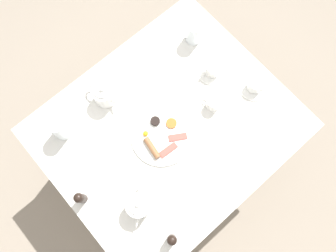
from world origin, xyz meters
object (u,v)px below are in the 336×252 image
(teapot_near, at_px, (104,94))
(water_glass_short, at_px, (59,128))
(teacup_with_saucer_left, at_px, (212,70))
(spoon_for_tea, at_px, (232,130))
(knife_by_plate, at_px, (159,70))
(breakfast_plate, at_px, (161,136))
(pepper_grinder, at_px, (172,240))
(water_glass_tall, at_px, (194,32))
(teacup_with_saucer_right, at_px, (255,85))
(creamer_jug, at_px, (213,103))
(fork_spare, at_px, (96,163))
(teapot_far, at_px, (139,205))
(fork_by_plate, at_px, (233,175))
(salt_grinder, at_px, (80,198))

(teapot_near, xyz_separation_m, water_glass_short, (-0.00, 0.26, 0.02))
(teacup_with_saucer_left, xyz_separation_m, spoon_for_tea, (-0.28, 0.13, -0.03))
(teacup_with_saucer_left, relative_size, knife_by_plate, 0.92)
(breakfast_plate, height_order, pepper_grinder, pepper_grinder)
(water_glass_short, xyz_separation_m, pepper_grinder, (-0.70, -0.07, -0.02))
(teacup_with_saucer_left, bearing_deg, water_glass_short, 72.29)
(breakfast_plate, distance_m, teapot_near, 0.33)
(breakfast_plate, height_order, water_glass_tall, water_glass_tall)
(teacup_with_saucer_right, height_order, creamer_jug, teacup_with_saucer_right)
(fork_spare, bearing_deg, water_glass_short, 5.85)
(breakfast_plate, xyz_separation_m, creamer_jug, (-0.05, -0.29, 0.02))
(teapot_far, distance_m, fork_spare, 0.29)
(water_glass_short, distance_m, spoon_for_tea, 0.80)
(pepper_grinder, height_order, fork_by_plate, pepper_grinder)
(teacup_with_saucer_left, distance_m, creamer_jug, 0.18)
(breakfast_plate, height_order, teapot_far, teapot_far)
(water_glass_short, relative_size, salt_grinder, 1.33)
(teapot_far, bearing_deg, teapot_near, -157.41)
(breakfast_plate, relative_size, creamer_jug, 3.23)
(teacup_with_saucer_right, bearing_deg, teacup_with_saucer_left, 26.74)
(teapot_far, bearing_deg, water_glass_short, -129.26)
(breakfast_plate, bearing_deg, teapot_near, 13.15)
(water_glass_tall, distance_m, salt_grinder, 0.95)
(creamer_jug, bearing_deg, teacup_with_saucer_right, -106.86)
(teacup_with_saucer_left, height_order, creamer_jug, teacup_with_saucer_left)
(teacup_with_saucer_left, height_order, water_glass_tall, water_glass_tall)
(teacup_with_saucer_left, bearing_deg, breakfast_plate, 101.71)
(teacup_with_saucer_left, xyz_separation_m, knife_by_plate, (0.18, 0.19, -0.03))
(teapot_far, relative_size, fork_by_plate, 1.03)
(creamer_jug, relative_size, fork_by_plate, 0.62)
(teapot_far, relative_size, spoon_for_tea, 1.05)
(water_glass_short, bearing_deg, creamer_jug, -120.61)
(fork_by_plate, bearing_deg, salt_grinder, 57.55)
(fork_by_plate, bearing_deg, water_glass_short, 34.28)
(knife_by_plate, bearing_deg, pepper_grinder, 142.99)
(teacup_with_saucer_left, xyz_separation_m, pepper_grinder, (-0.46, 0.67, 0.03))
(salt_grinder, bearing_deg, teapot_near, -50.47)
(water_glass_tall, bearing_deg, teacup_with_saucer_right, -173.80)
(teapot_far, distance_m, fork_by_plate, 0.45)
(teapot_far, distance_m, teacup_with_saucer_left, 0.74)
(teapot_near, height_order, salt_grinder, teapot_near)
(breakfast_plate, xyz_separation_m, spoon_for_tea, (-0.20, -0.27, -0.01))
(pepper_grinder, height_order, spoon_for_tea, pepper_grinder)
(teapot_near, relative_size, water_glass_tall, 1.56)
(water_glass_tall, xyz_separation_m, pepper_grinder, (-0.66, 0.73, -0.01))
(creamer_jug, height_order, pepper_grinder, pepper_grinder)
(salt_grinder, bearing_deg, pepper_grinder, -154.49)
(teapot_far, height_order, fork_spare, teapot_far)
(water_glass_short, distance_m, pepper_grinder, 0.70)
(breakfast_plate, distance_m, pepper_grinder, 0.46)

